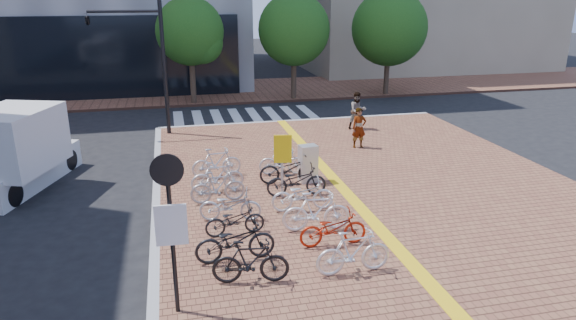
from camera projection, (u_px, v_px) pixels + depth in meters
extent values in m
plane|color=black|center=(303.00, 231.00, 14.26)|extent=(120.00, 120.00, 0.00)
cube|color=gray|center=(300.00, 121.00, 25.98)|extent=(14.00, 0.25, 0.15)
cube|color=brown|center=(222.00, 91.00, 33.65)|extent=(70.00, 8.00, 0.15)
cube|color=silver|center=(179.00, 120.00, 26.56)|extent=(0.50, 4.00, 0.01)
cube|color=silver|center=(198.00, 119.00, 26.77)|extent=(0.50, 4.00, 0.01)
cube|color=silver|center=(217.00, 118.00, 26.99)|extent=(0.50, 4.00, 0.01)
cube|color=silver|center=(236.00, 117.00, 27.20)|extent=(0.50, 4.00, 0.01)
cube|color=silver|center=(255.00, 116.00, 27.42)|extent=(0.50, 4.00, 0.01)
cube|color=silver|center=(273.00, 115.00, 27.63)|extent=(0.50, 4.00, 0.01)
cube|color=silver|center=(291.00, 114.00, 27.85)|extent=(0.50, 4.00, 0.01)
cube|color=silver|center=(309.00, 113.00, 28.06)|extent=(0.50, 4.00, 0.01)
cylinder|color=#38281E|center=(193.00, 80.00, 29.55)|extent=(0.32, 0.32, 2.60)
sphere|color=#194714|center=(190.00, 31.00, 28.69)|extent=(3.80, 3.80, 3.80)
sphere|color=#194714|center=(202.00, 43.00, 28.73)|extent=(2.40, 2.40, 2.40)
cylinder|color=#38281E|center=(294.00, 77.00, 30.85)|extent=(0.32, 0.32, 2.60)
sphere|color=#194714|center=(294.00, 30.00, 29.98)|extent=(4.20, 4.20, 4.20)
sphere|color=#194714|center=(305.00, 40.00, 30.02)|extent=(2.40, 2.40, 2.40)
cylinder|color=#38281E|center=(387.00, 73.00, 32.14)|extent=(0.32, 0.32, 2.60)
sphere|color=#194714|center=(389.00, 28.00, 31.28)|extent=(4.60, 4.60, 4.60)
sphere|color=#194714|center=(400.00, 38.00, 31.32)|extent=(2.40, 2.40, 2.40)
imported|color=black|center=(251.00, 262.00, 11.33)|extent=(1.78, 0.76, 1.04)
imported|color=black|center=(235.00, 241.00, 12.28)|extent=(1.97, 0.76, 1.02)
imported|color=black|center=(235.00, 220.00, 13.61)|extent=(1.64, 0.67, 0.84)
imported|color=silver|center=(230.00, 205.00, 14.45)|extent=(1.84, 0.96, 0.92)
imported|color=#A3A4A8|center=(218.00, 187.00, 15.68)|extent=(1.71, 0.58, 1.01)
imported|color=silver|center=(217.00, 177.00, 16.50)|extent=(1.76, 0.64, 1.04)
imported|color=silver|center=(216.00, 162.00, 17.86)|extent=(1.78, 0.67, 1.04)
imported|color=silver|center=(353.00, 252.00, 11.70)|extent=(1.80, 0.55, 1.08)
imported|color=#AE210C|center=(333.00, 228.00, 13.04)|extent=(1.76, 0.62, 0.92)
imported|color=white|center=(316.00, 211.00, 13.81)|extent=(1.90, 0.70, 1.12)
imported|color=silver|center=(303.00, 195.00, 15.12)|extent=(1.89, 0.74, 0.98)
imported|color=black|center=(296.00, 181.00, 16.20)|extent=(1.95, 0.78, 1.00)
imported|color=black|center=(289.00, 169.00, 17.25)|extent=(2.02, 0.84, 1.04)
imported|color=silver|center=(282.00, 161.00, 18.06)|extent=(1.70, 0.73, 0.99)
imported|color=gray|center=(359.00, 128.00, 21.14)|extent=(0.61, 0.40, 1.67)
imported|color=#535769|center=(358.00, 111.00, 24.01)|extent=(0.88, 0.71, 1.74)
cube|color=silver|center=(308.00, 164.00, 17.37)|extent=(0.64, 0.50, 1.29)
cylinder|color=#B7B7BC|center=(282.00, 167.00, 15.94)|extent=(0.09, 0.09, 1.99)
cube|color=yellow|center=(282.00, 149.00, 15.70)|extent=(0.55, 0.15, 0.88)
cylinder|color=black|center=(172.00, 237.00, 9.94)|extent=(0.09, 0.09, 3.35)
cylinder|color=black|center=(167.00, 170.00, 9.44)|extent=(0.63, 0.08, 0.63)
cube|color=silver|center=(171.00, 225.00, 9.79)|extent=(0.62, 0.08, 0.84)
cylinder|color=black|center=(164.00, 68.00, 22.61)|extent=(0.18, 0.18, 5.93)
cylinder|color=black|center=(124.00, 11.00, 21.53)|extent=(2.97, 0.12, 0.12)
imported|color=black|center=(87.00, 19.00, 21.31)|extent=(0.26, 1.23, 0.49)
cube|color=silver|center=(18.00, 172.00, 17.49)|extent=(3.52, 5.26, 0.97)
cube|color=silver|center=(36.00, 128.00, 18.44)|extent=(2.61, 2.61, 1.40)
cylinder|color=black|center=(23.00, 158.00, 19.24)|extent=(0.47, 0.79, 0.75)
cylinder|color=black|center=(69.00, 160.00, 19.06)|extent=(0.47, 0.79, 0.75)
cylinder|color=black|center=(13.00, 195.00, 15.80)|extent=(0.47, 0.79, 0.75)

